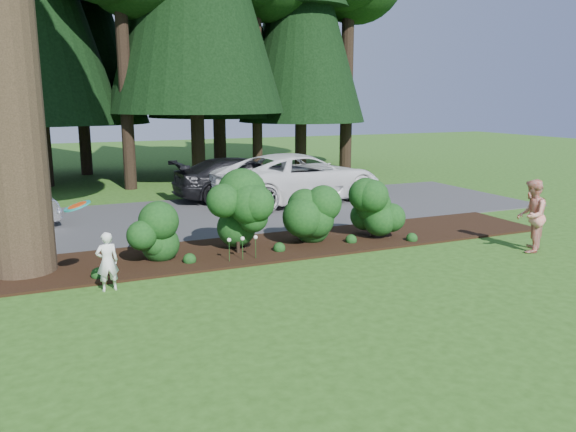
{
  "coord_description": "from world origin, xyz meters",
  "views": [
    {
      "loc": [
        -4.09,
        -8.68,
        3.45
      ],
      "look_at": [
        0.05,
        0.76,
        1.3
      ],
      "focal_mm": 35.0,
      "sensor_mm": 36.0,
      "label": 1
    }
  ],
  "objects_px": {
    "child": "(107,262)",
    "adult": "(531,216)",
    "frisbee": "(77,206)",
    "car_dark_suv": "(243,178)",
    "car_white_suv": "(299,178)"
  },
  "relations": [
    {
      "from": "car_white_suv",
      "to": "child",
      "type": "height_order",
      "value": "car_white_suv"
    },
    {
      "from": "car_white_suv",
      "to": "frisbee",
      "type": "relative_size",
      "value": 12.3
    },
    {
      "from": "child",
      "to": "car_dark_suv",
      "type": "bearing_deg",
      "value": -130.17
    },
    {
      "from": "car_white_suv",
      "to": "adult",
      "type": "relative_size",
      "value": 3.51
    },
    {
      "from": "car_dark_suv",
      "to": "adult",
      "type": "distance_m",
      "value": 9.95
    },
    {
      "from": "adult",
      "to": "frisbee",
      "type": "xyz_separation_m",
      "value": [
        -9.63,
        1.14,
        0.76
      ]
    },
    {
      "from": "child",
      "to": "adult",
      "type": "xyz_separation_m",
      "value": [
        9.2,
        -1.06,
        0.29
      ]
    },
    {
      "from": "car_white_suv",
      "to": "frisbee",
      "type": "distance_m",
      "value": 10.06
    },
    {
      "from": "adult",
      "to": "frisbee",
      "type": "bearing_deg",
      "value": -43.79
    },
    {
      "from": "car_dark_suv",
      "to": "adult",
      "type": "bearing_deg",
      "value": -159.38
    },
    {
      "from": "child",
      "to": "adult",
      "type": "height_order",
      "value": "adult"
    },
    {
      "from": "child",
      "to": "adult",
      "type": "distance_m",
      "value": 9.26
    },
    {
      "from": "frisbee",
      "to": "car_dark_suv",
      "type": "bearing_deg",
      "value": 53.88
    },
    {
      "from": "car_dark_suv",
      "to": "child",
      "type": "relative_size",
      "value": 4.45
    },
    {
      "from": "adult",
      "to": "frisbee",
      "type": "distance_m",
      "value": 9.73
    }
  ]
}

